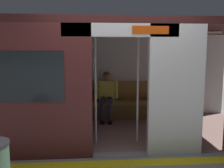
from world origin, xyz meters
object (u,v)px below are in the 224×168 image
(person_seated, at_px, (107,92))
(grab_pole_door, at_px, (96,88))
(bench_seat, at_px, (111,105))
(grab_pole_far, at_px, (138,87))
(handbag, at_px, (90,97))
(book, at_px, (119,100))
(train_car, at_px, (111,62))

(person_seated, bearing_deg, grab_pole_door, 80.13)
(bench_seat, height_order, person_seated, person_seated)
(grab_pole_far, bearing_deg, person_seated, -72.55)
(bench_seat, distance_m, grab_pole_far, 1.79)
(handbag, relative_size, grab_pole_door, 0.12)
(book, xyz_separation_m, grab_pole_door, (0.60, 1.73, 0.57))
(train_car, relative_size, grab_pole_door, 3.07)
(bench_seat, relative_size, handbag, 11.11)
(person_seated, distance_m, grab_pole_door, 1.69)
(train_car, distance_m, grab_pole_door, 0.86)
(book, bearing_deg, person_seated, 30.06)
(grab_pole_door, bearing_deg, train_car, -116.61)
(train_car, xyz_separation_m, person_seated, (0.05, -0.96, -0.79))
(grab_pole_far, bearing_deg, book, -84.23)
(train_car, bearing_deg, book, -104.13)
(bench_seat, bearing_deg, book, -164.67)
(grab_pole_door, xyz_separation_m, grab_pole_far, (-0.77, -0.07, 0.00))
(person_seated, bearing_deg, handbag, -12.24)
(bench_seat, relative_size, grab_pole_far, 1.39)
(bench_seat, relative_size, grab_pole_door, 1.39)
(grab_pole_door, bearing_deg, bench_seat, -102.95)
(grab_pole_door, height_order, grab_pole_far, same)
(bench_seat, distance_m, grab_pole_door, 1.85)
(grab_pole_door, bearing_deg, grab_pole_far, -174.77)
(person_seated, distance_m, handbag, 0.45)
(book, bearing_deg, train_car, 86.69)
(person_seated, relative_size, book, 5.39)
(person_seated, distance_m, grab_pole_far, 1.67)
(handbag, bearing_deg, grab_pole_door, 94.64)
(book, distance_m, grab_pole_far, 1.77)
(train_car, xyz_separation_m, grab_pole_door, (0.33, 0.66, -0.43))
(book, relative_size, grab_pole_door, 0.11)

